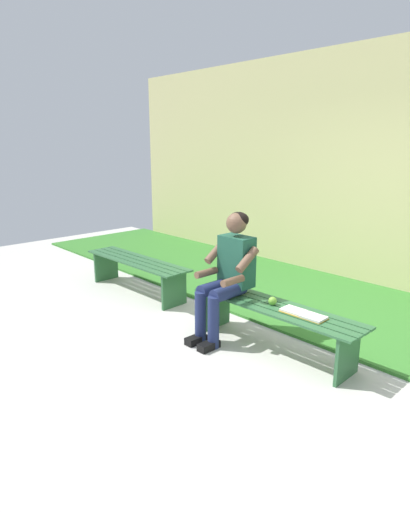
{
  "coord_description": "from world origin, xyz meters",
  "views": [
    {
      "loc": [
        -2.27,
        3.01,
        1.88
      ],
      "look_at": [
        0.78,
        0.15,
        0.79
      ],
      "focal_mm": 30.33,
      "sensor_mm": 36.0,
      "label": 1
    }
  ],
  "objects": [
    {
      "name": "ground_plane",
      "position": [
        1.11,
        1.0,
        -0.02
      ],
      "size": [
        10.0,
        7.0,
        0.04
      ],
      "primitive_type": "cube",
      "color": "beige"
    },
    {
      "name": "person_seated",
      "position": [
        0.51,
        0.1,
        0.68
      ],
      "size": [
        0.5,
        0.69,
        1.24
      ],
      "color": "#1E513D",
      "rests_on": "ground"
    },
    {
      "name": "apple",
      "position": [
        0.03,
        -0.0,
        0.48
      ],
      "size": [
        0.08,
        0.08,
        0.08
      ],
      "primitive_type": "sphere",
      "color": "#72B738",
      "rests_on": "bench_near"
    },
    {
      "name": "grass_strip",
      "position": [
        1.11,
        -1.43,
        0.01
      ],
      "size": [
        9.0,
        2.15,
        0.03
      ],
      "primitive_type": "cube",
      "color": "#387A2D",
      "rests_on": "ground"
    },
    {
      "name": "book_open",
      "position": [
        -0.3,
        0.0,
        0.45
      ],
      "size": [
        0.42,
        0.17,
        0.02
      ],
      "rotation": [
        0.0,
        0.0,
        0.03
      ],
      "color": "white",
      "rests_on": "bench_near"
    },
    {
      "name": "bench_far",
      "position": [
        2.23,
        0.0,
        0.33
      ],
      "size": [
        1.72,
        0.45,
        0.44
      ],
      "rotation": [
        0.0,
        0.0,
        0.03
      ],
      "color": "#2D6038",
      "rests_on": "ground"
    },
    {
      "name": "bench_near",
      "position": [
        0.0,
        0.0,
        0.33
      ],
      "size": [
        1.72,
        0.45,
        0.44
      ],
      "rotation": [
        0.0,
        0.0,
        0.03
      ],
      "color": "#2D6038",
      "rests_on": "ground"
    },
    {
      "name": "brick_wall",
      "position": [
        0.5,
        -2.6,
        1.57
      ],
      "size": [
        9.5,
        0.24,
        3.13
      ],
      "primitive_type": "cube",
      "color": "#D1C684",
      "rests_on": "ground"
    }
  ]
}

